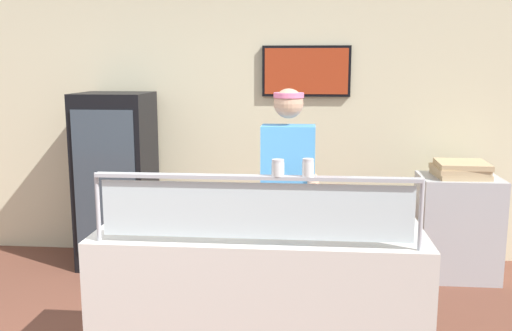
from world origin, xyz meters
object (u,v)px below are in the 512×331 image
at_px(pepper_flake_shaker, 308,169).
at_px(pizza_box_stack, 461,169).
at_px(worker_figure, 288,194).
at_px(pizza_tray, 288,226).
at_px(parmesan_shaker, 278,169).
at_px(drink_fridge, 117,180).
at_px(pizza_server, 290,223).

distance_m(pepper_flake_shaker, pizza_box_stack, 2.59).
bearing_deg(pizza_box_stack, worker_figure, -142.87).
distance_m(pizza_tray, pizza_box_stack, 2.35).
relative_size(parmesan_shaker, drink_fridge, 0.05).
distance_m(worker_figure, drink_fridge, 2.07).
xyz_separation_m(pizza_server, pepper_flake_shaker, (0.10, -0.33, 0.39)).
height_order(pizza_server, parmesan_shaker, parmesan_shaker).
relative_size(pepper_flake_shaker, pizza_box_stack, 0.20).
xyz_separation_m(parmesan_shaker, pizza_box_stack, (1.52, 2.17, -0.38)).
bearing_deg(worker_figure, parmesan_shaker, -91.24).
relative_size(drink_fridge, pizza_box_stack, 3.49).
distance_m(pizza_tray, pizza_server, 0.03).
bearing_deg(pepper_flake_shaker, pizza_box_stack, 57.84).
xyz_separation_m(pepper_flake_shaker, pizza_box_stack, (1.36, 2.17, -0.38)).
bearing_deg(pizza_server, pepper_flake_shaker, -64.76).
bearing_deg(worker_figure, drink_fridge, 145.02).
xyz_separation_m(pepper_flake_shaker, drink_fridge, (-1.82, 2.21, -0.55)).
relative_size(pizza_tray, parmesan_shaker, 4.83).
xyz_separation_m(pizza_tray, pepper_flake_shaker, (0.11, -0.35, 0.42)).
relative_size(parmesan_shaker, worker_figure, 0.05).
bearing_deg(pizza_tray, parmesan_shaker, -97.71).
bearing_deg(pepper_flake_shaker, drink_fridge, 129.48).
relative_size(pizza_server, pepper_flake_shaker, 2.92).
bearing_deg(drink_fridge, pizza_box_stack, -0.78).
height_order(pizza_server, worker_figure, worker_figure).
bearing_deg(parmesan_shaker, pizza_server, 79.50).
xyz_separation_m(drink_fridge, pizza_box_stack, (3.19, -0.04, 0.17)).
bearing_deg(pepper_flake_shaker, parmesan_shaker, -180.00).
height_order(pizza_tray, pepper_flake_shaker, pepper_flake_shaker).
xyz_separation_m(worker_figure, pizza_box_stack, (1.50, 1.14, -0.01)).
distance_m(pepper_flake_shaker, drink_fridge, 2.92).
distance_m(pizza_server, pizza_box_stack, 2.35).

